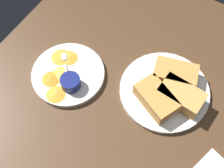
% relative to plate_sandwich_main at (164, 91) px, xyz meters
% --- Properties ---
extents(ground_plane, '(1.10, 1.10, 0.03)m').
position_rel_plate_sandwich_main_xyz_m(ground_plane, '(0.01, 0.10, -0.02)').
color(ground_plane, '#4C331E').
extents(plate_sandwich_main, '(0.28, 0.28, 0.02)m').
position_rel_plate_sandwich_main_xyz_m(plate_sandwich_main, '(0.00, 0.00, 0.00)').
color(plate_sandwich_main, white).
rests_on(plate_sandwich_main, ground_plane).
extents(sandwich_half_near, '(0.15, 0.12, 0.05)m').
position_rel_plate_sandwich_main_xyz_m(sandwich_half_near, '(0.01, 0.05, 0.03)').
color(sandwich_half_near, '#C68C42').
rests_on(sandwich_half_near, plate_sandwich_main).
extents(sandwich_half_far, '(0.14, 0.09, 0.05)m').
position_rel_plate_sandwich_main_xyz_m(sandwich_half_far, '(-0.05, 0.01, 0.03)').
color(sandwich_half_far, tan).
rests_on(sandwich_half_far, plate_sandwich_main).
extents(sandwich_half_extra, '(0.15, 0.11, 0.05)m').
position_rel_plate_sandwich_main_xyz_m(sandwich_half_extra, '(-0.01, -0.05, 0.03)').
color(sandwich_half_extra, '#C68C42').
rests_on(sandwich_half_extra, plate_sandwich_main).
extents(ramekin_dark_sauce, '(0.08, 0.08, 0.03)m').
position_rel_plate_sandwich_main_xyz_m(ramekin_dark_sauce, '(-0.02, -0.06, 0.03)').
color(ramekin_dark_sauce, navy).
rests_on(ramekin_dark_sauce, plate_sandwich_main).
extents(spoon_by_dark_ramekin, '(0.03, 0.10, 0.01)m').
position_rel_plate_sandwich_main_xyz_m(spoon_by_dark_ramekin, '(-0.01, -0.00, 0.01)').
color(spoon_by_dark_ramekin, silver).
rests_on(spoon_by_dark_ramekin, plate_sandwich_main).
extents(plate_chips_companion, '(0.23, 0.23, 0.02)m').
position_rel_plate_sandwich_main_xyz_m(plate_chips_companion, '(0.29, 0.11, 0.00)').
color(plate_chips_companion, white).
rests_on(plate_chips_companion, ground_plane).
extents(ramekin_light_gravy, '(0.06, 0.06, 0.04)m').
position_rel_plate_sandwich_main_xyz_m(ramekin_light_gravy, '(0.25, 0.14, 0.03)').
color(ramekin_light_gravy, navy).
rests_on(ramekin_light_gravy, plate_chips_companion).
extents(spoon_by_gravy_ramekin, '(0.08, 0.08, 0.01)m').
position_rel_plate_sandwich_main_xyz_m(spoon_by_gravy_ramekin, '(0.32, 0.07, 0.01)').
color(spoon_by_gravy_ramekin, silver).
rests_on(spoon_by_gravy_ramekin, plate_chips_companion).
extents(plantain_chip_scatter, '(0.15, 0.21, 0.01)m').
position_rel_plate_sandwich_main_xyz_m(plantain_chip_scatter, '(0.31, 0.12, 0.01)').
color(plantain_chip_scatter, gold).
rests_on(plantain_chip_scatter, plate_chips_companion).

